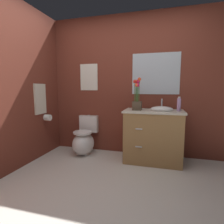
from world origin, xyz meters
TOP-DOWN VIEW (x-y plane):
  - ground_plane at (0.00, 0.00)m, footprint 9.35×9.35m
  - wall_back at (0.20, 1.56)m, footprint 4.36×0.05m
  - wall_left at (-1.43, 0.46)m, footprint 0.05×4.30m
  - toilet at (-0.72, 1.26)m, footprint 0.38×0.59m
  - vanity_cabinet at (0.52, 1.24)m, footprint 0.94×0.56m
  - flower_vase at (0.25, 1.18)m, footprint 0.14×0.14m
  - soap_bottle at (0.90, 1.24)m, footprint 0.06×0.06m
  - wall_poster at (-0.72, 1.53)m, footprint 0.35×0.01m
  - wall_mirror at (0.52, 1.53)m, footprint 0.80×0.01m
  - hanging_towel at (-1.39, 0.96)m, footprint 0.03×0.28m
  - toilet_paper_roll at (-1.33, 1.07)m, footprint 0.11×0.11m

SIDE VIEW (x-z plane):
  - ground_plane at x=0.00m, z-range 0.00..0.00m
  - toilet at x=-0.72m, z-range -0.10..0.59m
  - vanity_cabinet at x=0.52m, z-range -0.08..0.95m
  - toilet_paper_roll at x=-1.33m, z-range 0.62..0.74m
  - soap_bottle at x=0.90m, z-range 0.84..1.07m
  - hanging_towel at x=-1.39m, z-range 0.76..1.28m
  - flower_vase at x=0.25m, z-range 0.78..1.30m
  - wall_back at x=0.20m, z-range 0.00..2.50m
  - wall_left at x=-1.43m, z-range 0.00..2.50m
  - wall_poster at x=-0.72m, z-range 1.17..1.66m
  - wall_mirror at x=0.52m, z-range 1.10..1.80m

